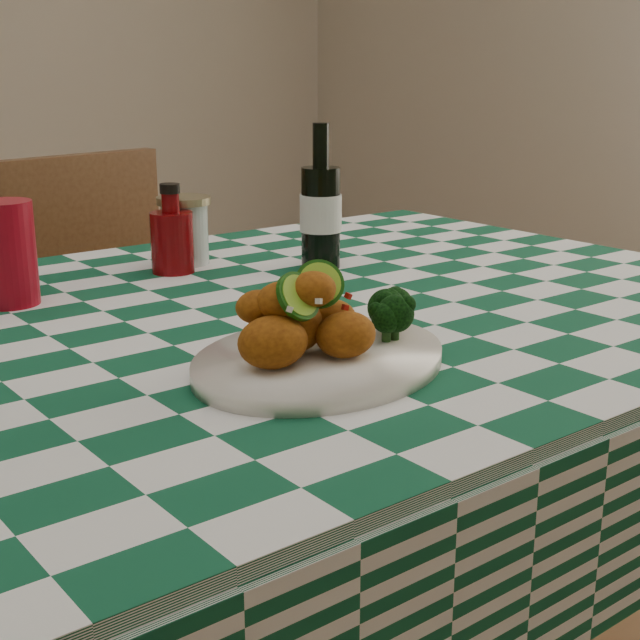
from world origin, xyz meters
TOP-DOWN VIEW (x-y plane):
  - dining_table at (0.00, 0.00)m, footprint 1.66×1.06m
  - plate at (-0.02, -0.24)m, footprint 0.37×0.32m
  - fried_chicken_pile at (-0.03, -0.24)m, footprint 0.14×0.11m
  - broccoli_side at (0.09, -0.22)m, footprint 0.07×0.07m
  - red_tumbler at (-0.19, 0.24)m, footprint 0.10×0.10m
  - ketchup_bottle at (0.09, 0.28)m, footprint 0.07×0.07m
  - mason_jar at (0.14, 0.32)m, footprint 0.12×0.12m
  - beer_bottle at (0.30, 0.16)m, footprint 0.08×0.08m
  - wooden_chair_right at (0.25, 0.76)m, footprint 0.49×0.51m

SIDE VIEW (x-z plane):
  - dining_table at x=0.00m, z-range 0.00..0.79m
  - wooden_chair_right at x=0.25m, z-range 0.00..0.92m
  - plate at x=-0.02m, z-range 0.79..0.80m
  - broccoli_side at x=0.09m, z-range 0.80..0.86m
  - mason_jar at x=0.14m, z-range 0.79..0.90m
  - fried_chicken_pile at x=-0.03m, z-range 0.80..0.90m
  - ketchup_bottle at x=0.09m, z-range 0.79..0.93m
  - red_tumbler at x=-0.19m, z-range 0.79..0.93m
  - beer_bottle at x=0.30m, z-range 0.79..1.02m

